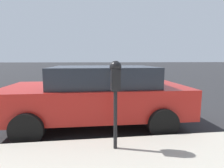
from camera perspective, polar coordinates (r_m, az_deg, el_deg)
The scene contains 3 objects.
ground_plane at distance 5.54m, azimuth -10.87°, elevation -9.24°, with size 220.00×220.00×0.00m, color #2B2B2D.
parking_meter at distance 2.75m, azimuth 1.12°, elevation 0.46°, with size 0.21×0.19×1.44m.
car_red at distance 4.36m, azimuth -4.56°, elevation -3.25°, with size 2.19×4.33×1.46m.
Camera 1 is at (-5.29, -0.38, 1.62)m, focal length 28.00 mm.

